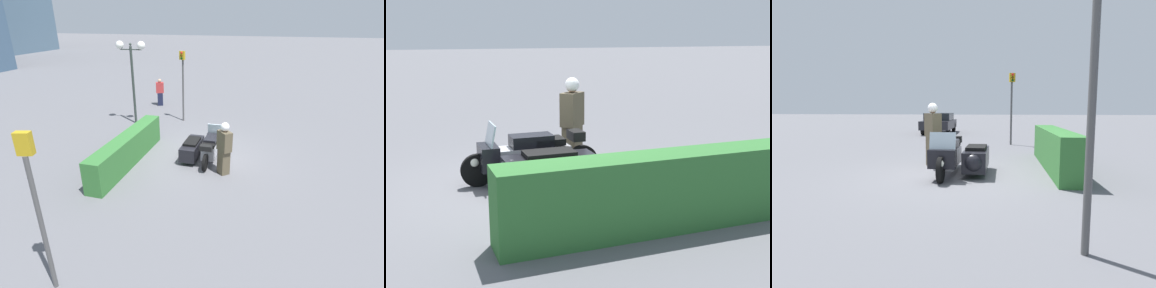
# 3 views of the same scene
# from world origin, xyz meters

# --- Properties ---
(ground_plane) EXTENTS (160.00, 160.00, 0.00)m
(ground_plane) POSITION_xyz_m (0.00, 0.00, 0.00)
(ground_plane) COLOR slate
(police_motorcycle) EXTENTS (2.62, 1.33, 1.14)m
(police_motorcycle) POSITION_xyz_m (-0.16, 0.03, 0.46)
(police_motorcycle) COLOR black
(police_motorcycle) RESTS_ON ground
(officer_rider) EXTENTS (0.58, 0.56, 1.85)m
(officer_rider) POSITION_xyz_m (-1.24, -0.98, 0.98)
(officer_rider) COLOR brown
(officer_rider) RESTS_ON ground
(hedge_bush_curbside) EXTENTS (4.83, 0.61, 1.10)m
(hedge_bush_curbside) POSITION_xyz_m (-1.36, 2.53, 0.55)
(hedge_bush_curbside) COLOR #337033
(hedge_bush_curbside) RESTS_ON ground
(traffic_light_near) EXTENTS (0.22, 0.28, 3.49)m
(traffic_light_near) POSITION_xyz_m (3.86, 2.00, 2.29)
(traffic_light_near) COLOR #4C4C4C
(traffic_light_near) RESTS_ON ground
(traffic_light_far) EXTENTS (0.22, 0.29, 3.30)m
(traffic_light_far) POSITION_xyz_m (-6.78, 1.46, 2.18)
(traffic_light_far) COLOR #4C4C4C
(traffic_light_far) RESTS_ON ground
(parked_car_background) EXTENTS (4.57, 2.00, 1.39)m
(parked_car_background) POSITION_xyz_m (-13.00, -3.27, 0.75)
(parked_car_background) COLOR black
(parked_car_background) RESTS_ON ground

